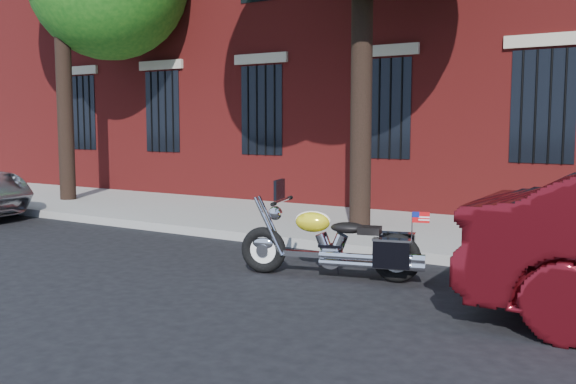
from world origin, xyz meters
The scene contains 4 objects.
ground centered at (0.00, 0.00, 0.00)m, with size 120.00×120.00×0.00m, color black.
curb centered at (0.00, 1.38, 0.07)m, with size 40.00×0.16×0.15m, color gray.
sidewalk centered at (0.00, 3.26, 0.07)m, with size 40.00×3.60×0.15m, color gray.
motorcycle centered at (1.63, -0.09, 0.41)m, with size 2.39×1.04×1.20m.
Camera 1 is at (5.21, -6.98, 1.90)m, focal length 40.00 mm.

